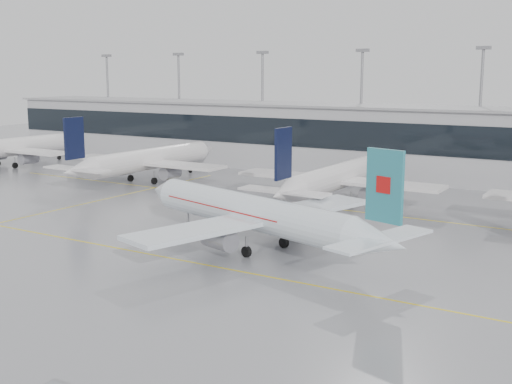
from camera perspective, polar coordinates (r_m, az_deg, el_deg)
The scene contains 12 objects.
ground at distance 62.49m, azimuth -5.82°, elevation -6.21°, with size 320.00×320.00×0.00m, color gray.
taxi_line_main at distance 62.49m, azimuth -5.82°, elevation -6.21°, with size 120.00×0.25×0.01m, color yellow.
taxi_line_north at distance 87.45m, azimuth 6.21°, elevation -1.41°, with size 120.00×0.25×0.01m, color yellow.
taxi_line_cross at distance 93.01m, azimuth -14.92°, elevation -0.99°, with size 0.25×60.00×0.01m, color yellow.
terminal at distance 115.96m, azimuth 13.13°, elevation 4.28°, with size 180.00×15.00×12.00m, color #A2A2A6.
terminal_glass at distance 108.71m, azimuth 11.88°, elevation 4.74°, with size 180.00×0.20×5.00m, color black.
terminal_roof at distance 115.49m, azimuth 13.26°, elevation 7.34°, with size 182.00×16.00×0.40m, color gray.
light_masts at distance 121.14m, azimuth 14.19°, elevation 7.97°, with size 156.40×1.00×22.60m.
air_canada_jet at distance 65.48m, azimuth 0.15°, elevation -2.00°, with size 36.66×30.04×11.79m.
parked_jet_a at distance 134.71m, azimuth -21.00°, elevation 3.70°, with size 29.64×36.96×11.72m.
parked_jet_b at distance 109.11m, azimuth -9.71°, elevation 2.83°, with size 29.64×36.96×11.72m.
parked_jet_c at distance 90.08m, azimuth 7.27°, elevation 1.31°, with size 29.64×36.96×11.72m.
Camera 1 is at (36.66, -47.38, 17.80)m, focal length 45.00 mm.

